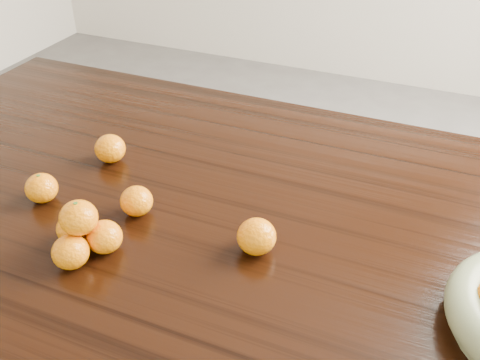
% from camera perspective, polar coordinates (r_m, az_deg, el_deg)
% --- Properties ---
extents(dining_table, '(2.00, 1.00, 0.75)m').
position_cam_1_polar(dining_table, '(1.16, 1.90, -6.74)').
color(dining_table, black).
rests_on(dining_table, ground).
extents(orange_pyramid, '(0.13, 0.13, 0.11)m').
position_cam_1_polar(orange_pyramid, '(1.02, -16.49, -5.48)').
color(orange_pyramid, orange).
rests_on(orange_pyramid, dining_table).
extents(loose_orange_0, '(0.07, 0.07, 0.06)m').
position_cam_1_polar(loose_orange_0, '(1.19, -20.41, -0.81)').
color(loose_orange_0, orange).
rests_on(loose_orange_0, dining_table).
extents(loose_orange_1, '(0.07, 0.07, 0.06)m').
position_cam_1_polar(loose_orange_1, '(1.10, -10.97, -2.21)').
color(loose_orange_1, orange).
rests_on(loose_orange_1, dining_table).
extents(loose_orange_2, '(0.07, 0.07, 0.07)m').
position_cam_1_polar(loose_orange_2, '(0.99, 1.78, -6.04)').
color(loose_orange_2, orange).
rests_on(loose_orange_2, dining_table).
extents(loose_orange_3, '(0.07, 0.07, 0.07)m').
position_cam_1_polar(loose_orange_3, '(1.28, -13.68, 3.28)').
color(loose_orange_3, orange).
rests_on(loose_orange_3, dining_table).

